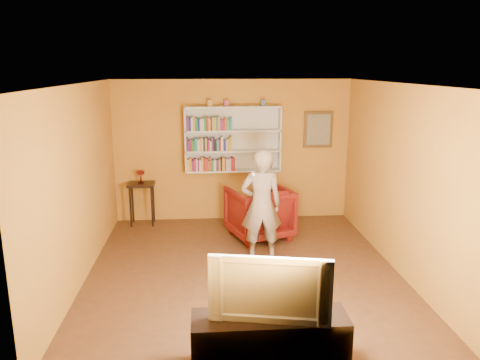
# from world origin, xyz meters

# --- Properties ---
(room_shell) EXTENTS (5.30, 5.80, 2.88)m
(room_shell) POSITION_xyz_m (0.00, 0.00, 1.02)
(room_shell) COLOR #462A16
(room_shell) RESTS_ON ground
(bookshelf) EXTENTS (1.80, 0.29, 1.23)m
(bookshelf) POSITION_xyz_m (0.00, 2.41, 1.59)
(bookshelf) COLOR silver
(bookshelf) RESTS_ON room_shell
(books_row_lower) EXTENTS (0.89, 0.19, 0.27)m
(books_row_lower) POSITION_xyz_m (-0.41, 2.30, 1.13)
(books_row_lower) COLOR gold
(books_row_lower) RESTS_ON bookshelf
(books_row_middle) EXTENTS (0.84, 0.19, 0.27)m
(books_row_middle) POSITION_xyz_m (-0.43, 2.30, 1.51)
(books_row_middle) COLOR #5A2268
(books_row_middle) RESTS_ON bookshelf
(books_row_upper) EXTENTS (0.84, 0.19, 0.26)m
(books_row_upper) POSITION_xyz_m (-0.44, 2.30, 1.89)
(books_row_upper) COLOR #5A2268
(books_row_upper) RESTS_ON bookshelf
(ornament_left) EXTENTS (0.08, 0.08, 0.12)m
(ornament_left) POSITION_xyz_m (-0.42, 2.35, 2.27)
(ornament_left) COLOR #B77C34
(ornament_left) RESTS_ON bookshelf
(ornament_centre) EXTENTS (0.08, 0.08, 0.11)m
(ornament_centre) POSITION_xyz_m (-0.11, 2.35, 2.27)
(ornament_centre) COLOR #9E344C
(ornament_centre) RESTS_ON bookshelf
(ornament_right) EXTENTS (0.08, 0.08, 0.12)m
(ornament_right) POSITION_xyz_m (0.56, 2.35, 2.27)
(ornament_right) COLOR #435A70
(ornament_right) RESTS_ON bookshelf
(framed_painting) EXTENTS (0.55, 0.05, 0.70)m
(framed_painting) POSITION_xyz_m (1.65, 2.46, 1.75)
(framed_painting) COLOR #4F3516
(framed_painting) RESTS_ON room_shell
(console_table) EXTENTS (0.49, 0.38, 0.81)m
(console_table) POSITION_xyz_m (-1.73, 2.25, 0.67)
(console_table) COLOR black
(console_table) RESTS_ON ground
(ruby_lustre) EXTENTS (0.15, 0.15, 0.25)m
(ruby_lustre) POSITION_xyz_m (-1.73, 2.25, 0.99)
(ruby_lustre) COLOR maroon
(ruby_lustre) RESTS_ON console_table
(armchair) EXTENTS (1.23, 1.25, 0.90)m
(armchair) POSITION_xyz_m (0.40, 1.39, 0.45)
(armchair) COLOR #4F0506
(armchair) RESTS_ON ground
(person) EXTENTS (0.64, 0.43, 1.74)m
(person) POSITION_xyz_m (0.31, 0.44, 0.87)
(person) COLOR #776657
(person) RESTS_ON ground
(game_remote) EXTENTS (0.04, 0.15, 0.04)m
(game_remote) POSITION_xyz_m (0.15, 0.15, 1.44)
(game_remote) COLOR white
(game_remote) RESTS_ON person
(tv_cabinet) EXTENTS (1.54, 0.46, 0.55)m
(tv_cabinet) POSITION_xyz_m (0.07, -2.25, 0.27)
(tv_cabinet) COLOR black
(tv_cabinet) RESTS_ON ground
(television) EXTENTS (1.17, 0.38, 0.67)m
(television) POSITION_xyz_m (0.07, -2.25, 0.88)
(television) COLOR black
(television) RESTS_ON tv_cabinet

